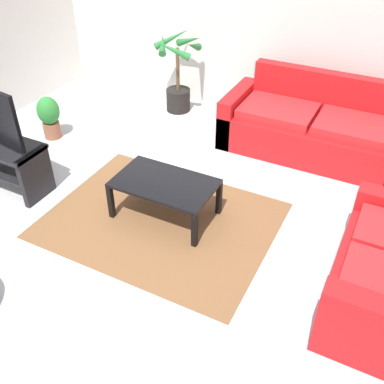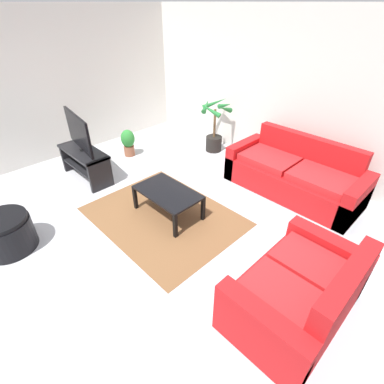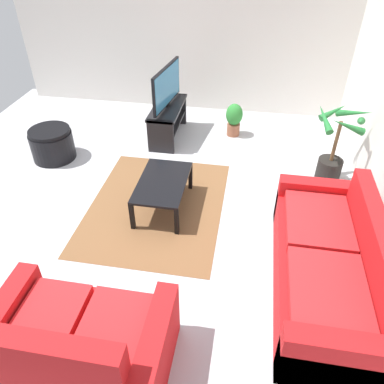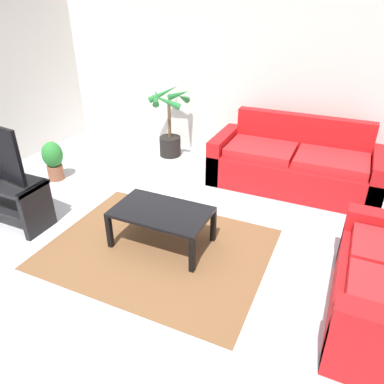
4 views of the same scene
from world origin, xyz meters
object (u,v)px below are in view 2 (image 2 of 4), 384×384
(tv_stand, at_px, (85,160))
(potted_palm, at_px, (215,130))
(couch_loveseat, at_px, (298,294))
(tv, at_px, (79,132))
(couch_main, at_px, (294,176))
(coffee_table, at_px, (168,194))
(ottoman, at_px, (6,234))
(potted_plant_small, at_px, (128,142))

(tv_stand, bearing_deg, potted_palm, 71.88)
(couch_loveseat, relative_size, tv_stand, 1.31)
(tv, bearing_deg, potted_palm, 71.87)
(couch_main, bearing_deg, coffee_table, -117.57)
(tv_stand, distance_m, potted_palm, 2.65)
(coffee_table, xyz_separation_m, ottoman, (-0.89, -1.94, -0.12))
(tv_stand, height_order, potted_palm, potted_palm)
(ottoman, bearing_deg, tv, 121.04)
(ottoman, bearing_deg, couch_loveseat, 30.09)
(potted_plant_small, xyz_separation_m, ottoman, (1.21, -2.66, -0.07))
(couch_loveseat, relative_size, ottoman, 2.24)
(potted_palm, bearing_deg, tv, -108.13)
(tv_stand, xyz_separation_m, coffee_table, (1.85, 0.35, 0.00))
(couch_main, height_order, tv, tv)
(couch_loveseat, height_order, tv, tv)
(tv_stand, relative_size, potted_plant_small, 1.98)
(potted_palm, bearing_deg, ottoman, -88.13)
(tv, bearing_deg, tv_stand, -97.89)
(tv_stand, xyz_separation_m, tv, (0.00, 0.00, 0.53))
(couch_main, relative_size, coffee_table, 2.22)
(potted_plant_small, distance_m, ottoman, 2.92)
(coffee_table, bearing_deg, potted_plant_small, 161.12)
(tv, bearing_deg, coffee_table, 10.71)
(potted_palm, bearing_deg, coffee_table, -64.69)
(couch_loveseat, bearing_deg, ottoman, -149.91)
(potted_plant_small, bearing_deg, coffee_table, -18.88)
(tv, xyz_separation_m, coffee_table, (1.85, 0.35, -0.53))
(tv_stand, height_order, coffee_table, tv_stand)
(couch_main, xyz_separation_m, potted_plant_small, (-3.09, -1.17, 0.00))
(couch_loveseat, bearing_deg, coffee_table, 175.67)
(tv, distance_m, potted_plant_small, 1.24)
(couch_loveseat, xyz_separation_m, ottoman, (-3.07, -1.78, -0.06))
(couch_loveseat, xyz_separation_m, tv_stand, (-4.03, -0.19, 0.06))
(couch_loveseat, bearing_deg, tv, -177.37)
(coffee_table, bearing_deg, couch_main, 62.43)
(couch_loveseat, xyz_separation_m, potted_palm, (-3.20, 2.33, 0.17))
(couch_main, xyz_separation_m, couch_loveseat, (1.19, -2.06, -0.01))
(couch_loveseat, bearing_deg, potted_palm, 143.94)
(couch_main, relative_size, ottoman, 3.39)
(tv, bearing_deg, ottoman, -58.96)
(tv_stand, distance_m, tv, 0.53)
(coffee_table, bearing_deg, potted_palm, 115.31)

